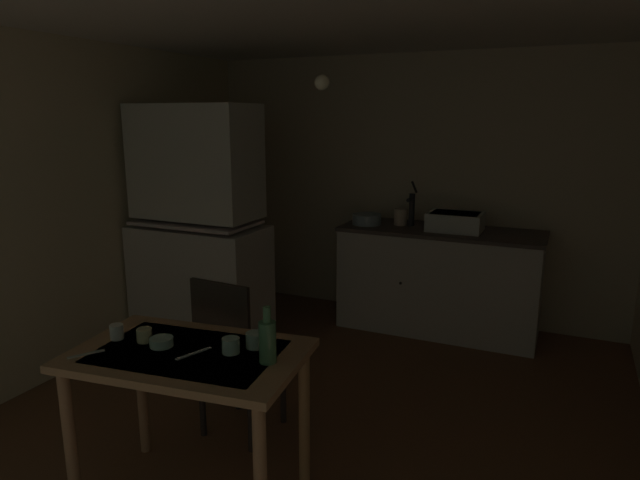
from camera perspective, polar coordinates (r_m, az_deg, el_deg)
ground_plane at (r=3.74m, az=0.18°, el=-16.59°), size 4.87×4.87×0.00m
wall_back at (r=5.18m, az=9.24°, el=5.33°), size 3.91×0.10×2.36m
wall_left at (r=4.49m, az=-23.26°, el=3.33°), size 0.10×3.97×2.36m
ceiling_slab at (r=3.32m, az=0.21°, el=22.79°), size 3.91×3.97×0.10m
hutch_cabinet at (r=4.57m, az=-12.32°, el=0.61°), size 1.06×0.58×1.92m
counter_cabinet at (r=4.89m, az=12.08°, el=-4.03°), size 1.68×0.64×0.89m
sink_basin at (r=4.75m, az=13.72°, el=1.88°), size 0.44×0.34×0.15m
hand_pump at (r=4.86m, az=9.39°, el=3.41°), size 0.05×0.27×0.39m
mixing_bowl_counter at (r=4.90m, az=4.82°, el=2.15°), size 0.25×0.25×0.09m
stoneware_crock at (r=4.90m, az=8.28°, el=2.37°), size 0.11×0.11×0.14m
dining_table at (r=2.72m, az=-13.28°, el=-13.33°), size 1.13×0.78×0.77m
chair_far_side at (r=3.26m, az=-8.80°, el=-11.66°), size 0.42×0.42×0.96m
serving_bowl_wide at (r=2.75m, az=-15.96°, el=-10.03°), size 0.11×0.11×0.04m
teacup_cream at (r=2.64m, az=-6.69°, el=-10.16°), size 0.09×0.09×0.07m
mug_tall at (r=2.60m, az=-9.14°, el=-10.65°), size 0.08×0.08×0.07m
teacup_mint at (r=2.82m, az=-17.59°, el=-9.29°), size 0.07×0.07×0.06m
mug_dark at (r=2.89m, az=-20.15°, el=-8.83°), size 0.06×0.06×0.07m
glass_bottle at (r=2.47m, az=-5.41°, el=-10.20°), size 0.08×0.08×0.26m
table_knife at (r=2.64m, az=-12.85°, el=-11.28°), size 0.08×0.18×0.00m
teaspoon_near_bowl at (r=2.78m, az=-22.90°, el=-10.74°), size 0.10×0.15×0.00m
pendant_bulb at (r=3.07m, az=0.22°, el=15.86°), size 0.08×0.08×0.08m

